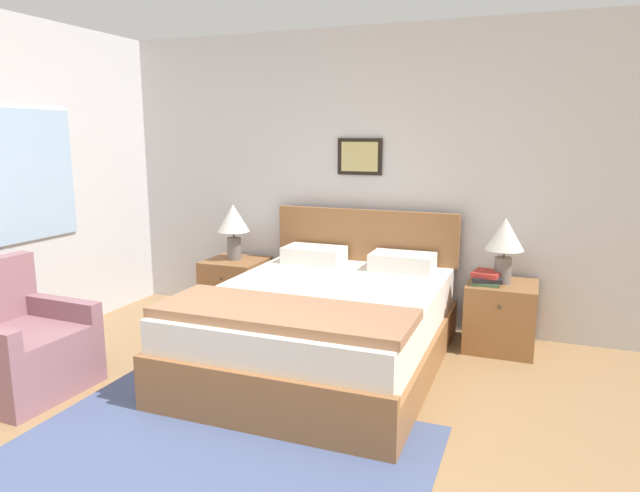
# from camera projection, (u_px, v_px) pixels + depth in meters

# --- Properties ---
(wall_back) EXTENTS (6.99, 0.09, 2.60)m
(wall_back) POSITION_uv_depth(u_px,v_px,m) (360.00, 178.00, 5.10)
(wall_back) COLOR silver
(wall_back) RESTS_ON ground_plane
(wall_left) EXTENTS (0.08, 5.29, 2.60)m
(wall_left) POSITION_uv_depth(u_px,v_px,m) (27.00, 183.00, 4.56)
(wall_left) COLOR silver
(wall_left) RESTS_ON ground_plane
(area_rug_main) EXTENTS (2.28, 1.41, 0.01)m
(area_rug_main) POSITION_uv_depth(u_px,v_px,m) (219.00, 450.00, 3.09)
(area_rug_main) COLOR #47567F
(area_rug_main) RESTS_ON ground_plane
(bed) EXTENTS (1.64, 2.17, 1.04)m
(bed) POSITION_uv_depth(u_px,v_px,m) (323.00, 324.00, 4.19)
(bed) COLOR #936038
(bed) RESTS_ON ground_plane
(armchair) EXTENTS (0.75, 0.76, 0.86)m
(armchair) POSITION_uv_depth(u_px,v_px,m) (17.00, 349.00, 3.77)
(armchair) COLOR #8E606B
(armchair) RESTS_ON ground_plane
(nightstand_near_window) EXTENTS (0.53, 0.54, 0.54)m
(nightstand_near_window) POSITION_uv_depth(u_px,v_px,m) (236.00, 287.00, 5.38)
(nightstand_near_window) COLOR #936038
(nightstand_near_window) RESTS_ON ground_plane
(nightstand_by_door) EXTENTS (0.53, 0.54, 0.54)m
(nightstand_by_door) POSITION_uv_depth(u_px,v_px,m) (501.00, 316.00, 4.53)
(nightstand_by_door) COLOR #936038
(nightstand_by_door) RESTS_ON ground_plane
(table_lamp_near_window) EXTENTS (0.30, 0.30, 0.52)m
(table_lamp_near_window) POSITION_uv_depth(u_px,v_px,m) (233.00, 222.00, 5.27)
(table_lamp_near_window) COLOR slate
(table_lamp_near_window) RESTS_ON nightstand_near_window
(table_lamp_by_door) EXTENTS (0.30, 0.30, 0.52)m
(table_lamp_by_door) POSITION_uv_depth(u_px,v_px,m) (505.00, 239.00, 4.42)
(table_lamp_by_door) COLOR slate
(table_lamp_by_door) RESTS_ON nightstand_by_door
(book_thick_bottom) EXTENTS (0.21, 0.26, 0.03)m
(book_thick_bottom) POSITION_uv_depth(u_px,v_px,m) (486.00, 282.00, 4.47)
(book_thick_bottom) COLOR #4C7551
(book_thick_bottom) RESTS_ON nightstand_by_door
(book_hardcover_middle) EXTENTS (0.25, 0.27, 0.03)m
(book_hardcover_middle) POSITION_uv_depth(u_px,v_px,m) (487.00, 278.00, 4.47)
(book_hardcover_middle) COLOR #232328
(book_hardcover_middle) RESTS_ON book_thick_bottom
(book_novel_upper) EXTENTS (0.23, 0.25, 0.04)m
(book_novel_upper) POSITION_uv_depth(u_px,v_px,m) (487.00, 274.00, 4.46)
(book_novel_upper) COLOR #B7332D
(book_novel_upper) RESTS_ON book_hardcover_middle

